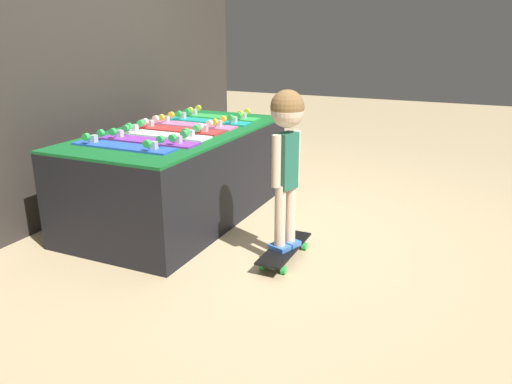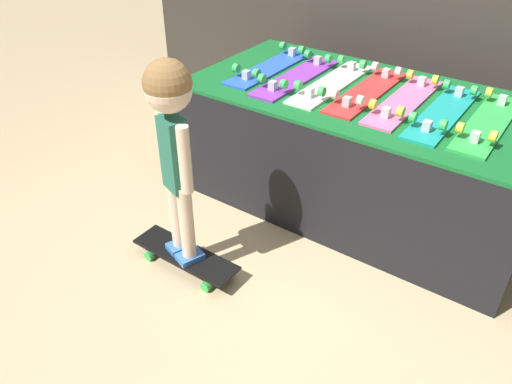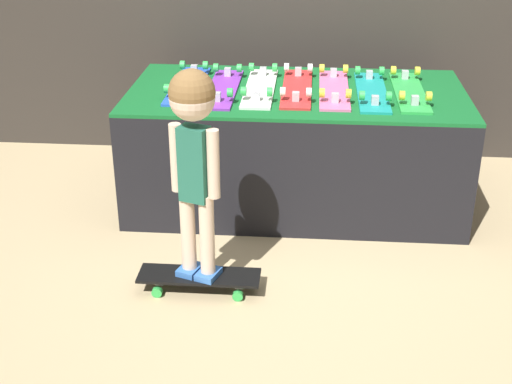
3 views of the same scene
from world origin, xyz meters
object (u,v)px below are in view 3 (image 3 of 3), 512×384
at_px(child, 194,137).
at_px(skateboard_red_on_rack, 297,87).
at_px(skateboard_pink_on_rack, 334,88).
at_px(skateboard_teal_on_rack, 372,90).
at_px(skateboard_on_floor, 199,278).
at_px(skateboard_green_on_rack, 409,90).
at_px(skateboard_purple_on_rack, 223,87).
at_px(skateboard_white_on_rack, 260,87).
at_px(skateboard_blue_on_rack, 188,84).

bearing_deg(child, skateboard_red_on_rack, 87.35).
relative_size(skateboard_pink_on_rack, child, 0.74).
relative_size(skateboard_teal_on_rack, skateboard_on_floor, 1.27).
xyz_separation_m(skateboard_red_on_rack, child, (-0.44, -1.11, 0.09)).
height_order(skateboard_red_on_rack, skateboard_green_on_rack, same).
height_order(skateboard_pink_on_rack, skateboard_teal_on_rack, same).
distance_m(skateboard_purple_on_rack, skateboard_white_on_rack, 0.22).
xyz_separation_m(skateboard_white_on_rack, skateboard_teal_on_rack, (0.66, -0.02, 0.00)).
xyz_separation_m(skateboard_white_on_rack, skateboard_green_on_rack, (0.88, -0.00, 0.00)).
distance_m(skateboard_red_on_rack, skateboard_pink_on_rack, 0.22).
bearing_deg(skateboard_red_on_rack, skateboard_white_on_rack, -177.08).
height_order(skateboard_blue_on_rack, skateboard_purple_on_rack, same).
xyz_separation_m(skateboard_blue_on_rack, skateboard_green_on_rack, (1.32, -0.02, 0.00)).
bearing_deg(skateboard_white_on_rack, child, -101.36).
bearing_deg(skateboard_pink_on_rack, child, -120.96).
xyz_separation_m(skateboard_pink_on_rack, child, (-0.66, -1.10, 0.09)).
height_order(skateboard_teal_on_rack, child, child).
distance_m(skateboard_on_floor, child, 0.75).
bearing_deg(skateboard_on_floor, skateboard_teal_on_rack, 50.62).
height_order(skateboard_purple_on_rack, skateboard_white_on_rack, same).
relative_size(skateboard_blue_on_rack, skateboard_pink_on_rack, 1.00).
xyz_separation_m(skateboard_blue_on_rack, skateboard_red_on_rack, (0.66, -0.01, 0.00)).
bearing_deg(skateboard_teal_on_rack, skateboard_pink_on_rack, 172.73).
relative_size(skateboard_blue_on_rack, child, 0.74).
height_order(skateboard_teal_on_rack, skateboard_green_on_rack, same).
height_order(skateboard_pink_on_rack, skateboard_on_floor, skateboard_pink_on_rack).
xyz_separation_m(skateboard_red_on_rack, skateboard_green_on_rack, (0.66, -0.02, 0.00)).
distance_m(skateboard_white_on_rack, skateboard_pink_on_rack, 0.44).
xyz_separation_m(skateboard_blue_on_rack, skateboard_on_floor, (0.22, -1.11, -0.66)).
bearing_deg(skateboard_on_floor, skateboard_purple_on_rack, 90.01).
height_order(skateboard_white_on_rack, skateboard_on_floor, skateboard_white_on_rack).
bearing_deg(skateboard_green_on_rack, skateboard_white_on_rack, 179.71).
xyz_separation_m(skateboard_teal_on_rack, child, (-0.88, -1.07, 0.09)).
height_order(skateboard_on_floor, child, child).
bearing_deg(skateboard_pink_on_rack, skateboard_teal_on_rack, -7.27).
xyz_separation_m(skateboard_green_on_rack, skateboard_on_floor, (-1.10, -1.09, -0.66)).
xyz_separation_m(skateboard_green_on_rack, child, (-1.10, -1.09, 0.09)).
relative_size(skateboard_pink_on_rack, skateboard_green_on_rack, 1.00).
distance_m(skateboard_purple_on_rack, skateboard_red_on_rack, 0.44).
bearing_deg(skateboard_purple_on_rack, skateboard_red_on_rack, 5.61).
relative_size(skateboard_blue_on_rack, skateboard_white_on_rack, 1.00).
height_order(skateboard_red_on_rack, skateboard_pink_on_rack, same).
distance_m(skateboard_red_on_rack, skateboard_green_on_rack, 0.66).
height_order(skateboard_purple_on_rack, skateboard_on_floor, skateboard_purple_on_rack).
relative_size(skateboard_red_on_rack, skateboard_pink_on_rack, 1.00).
height_order(skateboard_teal_on_rack, skateboard_on_floor, skateboard_teal_on_rack).
height_order(skateboard_white_on_rack, skateboard_pink_on_rack, same).
height_order(skateboard_white_on_rack, skateboard_teal_on_rack, same).
relative_size(skateboard_purple_on_rack, skateboard_pink_on_rack, 1.00).
distance_m(skateboard_red_on_rack, skateboard_on_floor, 1.36).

